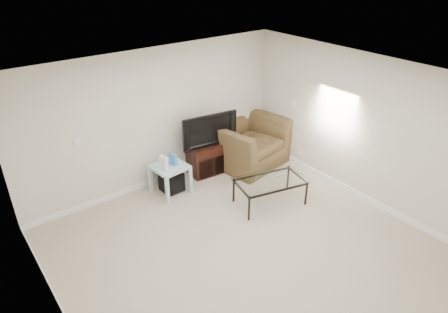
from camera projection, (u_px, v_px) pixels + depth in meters
floor at (247, 251)px, 5.81m from camera, size 5.00×5.00×0.00m
ceiling at (253, 86)px, 4.64m from camera, size 5.00×5.00×0.00m
wall_back at (156, 119)px, 6.97m from camera, size 5.00×0.02×2.50m
wall_left at (55, 259)px, 3.88m from camera, size 0.02×5.00×2.50m
wall_right at (365, 130)px, 6.57m from camera, size 0.02×5.00×2.50m
plate_back at (77, 141)px, 6.21m from camera, size 0.12×0.02×0.12m
plate_right_switch at (293, 103)px, 7.68m from camera, size 0.02×0.09×0.13m
plate_right_outlet at (300, 153)px, 7.92m from camera, size 0.02×0.08×0.12m
tv_stand at (207, 157)px, 7.73m from camera, size 0.78×0.58×0.61m
dvd_player at (208, 149)px, 7.61m from camera, size 0.44×0.33×0.06m
television at (207, 129)px, 7.42m from camera, size 1.03×0.35×0.63m
side_table at (170, 179)px, 7.09m from camera, size 0.61×0.61×0.54m
subwoofer at (171, 181)px, 7.16m from camera, size 0.36×0.36×0.35m
game_console at (163, 163)px, 6.81m from camera, size 0.08×0.18×0.25m
game_case at (173, 160)px, 6.94m from camera, size 0.09×0.16×0.21m
recliner at (248, 135)px, 7.90m from camera, size 1.53×1.14×1.22m
coffee_table at (270, 192)px, 6.80m from camera, size 1.29×0.92×0.46m
remote at (280, 175)px, 6.82m from camera, size 0.19×0.07×0.02m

